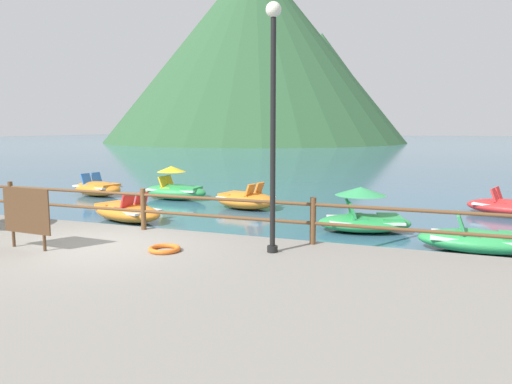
% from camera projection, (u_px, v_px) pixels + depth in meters
% --- Properties ---
extents(ground_plane, '(200.00, 200.00, 0.00)m').
position_uv_depth(ground_plane, '(369.00, 155.00, 46.92)').
color(ground_plane, '#38607A').
extents(promenade_dock, '(28.00, 8.00, 0.40)m').
position_uv_depth(promenade_dock, '(11.00, 288.00, 7.73)').
color(promenade_dock, gray).
rests_on(promenade_dock, ground).
extents(dock_railing, '(23.92, 0.12, 0.95)m').
position_uv_depth(dock_railing, '(143.00, 205.00, 11.10)').
color(dock_railing, brown).
rests_on(dock_railing, promenade_dock).
extents(lamp_post, '(0.28, 0.28, 4.53)m').
position_uv_depth(lamp_post, '(273.00, 107.00, 8.82)').
color(lamp_post, black).
rests_on(lamp_post, promenade_dock).
extents(sign_board, '(1.18, 0.12, 1.19)m').
position_uv_depth(sign_board, '(27.00, 212.00, 9.33)').
color(sign_board, beige).
rests_on(sign_board, promenade_dock).
extents(life_ring, '(0.61, 0.61, 0.09)m').
position_uv_depth(life_ring, '(164.00, 249.00, 9.24)').
color(life_ring, orange).
rests_on(life_ring, promenade_dock).
extents(pedal_boat_0, '(2.82, 1.93, 0.86)m').
position_uv_depth(pedal_boat_0, '(127.00, 211.00, 14.23)').
color(pedal_boat_0, orange).
rests_on(pedal_boat_0, ground).
extents(pedal_boat_1, '(2.75, 2.01, 0.83)m').
position_uv_depth(pedal_boat_1, '(509.00, 207.00, 15.18)').
color(pedal_boat_1, red).
rests_on(pedal_boat_1, ground).
extents(pedal_boat_2, '(2.74, 2.07, 1.18)m').
position_uv_depth(pedal_boat_2, '(364.00, 217.00, 12.82)').
color(pedal_boat_2, green).
rests_on(pedal_boat_2, ground).
extents(pedal_boat_3, '(2.42, 1.80, 0.89)m').
position_uv_depth(pedal_boat_3, '(246.00, 200.00, 16.37)').
color(pedal_boat_3, orange).
rests_on(pedal_boat_3, ground).
extents(pedal_boat_4, '(2.54, 1.75, 0.89)m').
position_uv_depth(pedal_boat_4, '(98.00, 188.00, 19.39)').
color(pedal_boat_4, orange).
rests_on(pedal_boat_4, ground).
extents(pedal_boat_5, '(2.56, 1.17, 1.26)m').
position_uv_depth(pedal_boat_5, '(175.00, 189.00, 18.40)').
color(pedal_boat_5, green).
rests_on(pedal_boat_5, ground).
extents(pedal_boat_6, '(2.57, 1.23, 0.84)m').
position_uv_depth(pedal_boat_6, '(479.00, 240.00, 10.71)').
color(pedal_boat_6, green).
rests_on(pedal_boat_6, ground).
extents(cliff_headland, '(51.44, 51.44, 31.49)m').
position_uv_depth(cliff_headland, '(265.00, 56.00, 83.99)').
color(cliff_headland, '#2D5633').
rests_on(cliff_headland, ground).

